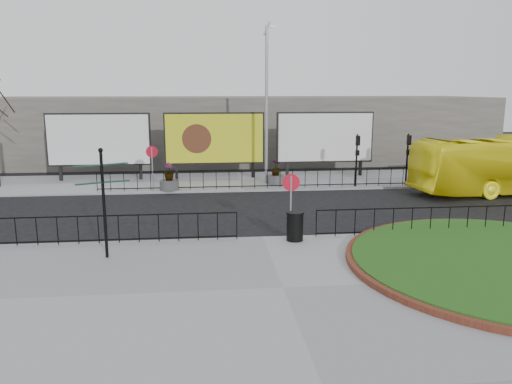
{
  "coord_description": "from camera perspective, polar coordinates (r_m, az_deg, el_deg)",
  "views": [
    {
      "loc": [
        -2.13,
        -18.11,
        5.63
      ],
      "look_at": [
        -0.08,
        1.7,
        1.5
      ],
      "focal_mm": 35.0,
      "sensor_mm": 36.0,
      "label": 1
    }
  ],
  "objects": [
    {
      "name": "pavement_near",
      "position": [
        14.4,
        3.11,
        -11.07
      ],
      "size": [
        30.0,
        10.0,
        0.12
      ],
      "primitive_type": "cube",
      "color": "gray",
      "rests_on": "ground"
    },
    {
      "name": "speed_sign_far",
      "position": [
        27.91,
        -11.8,
        3.81
      ],
      "size": [
        0.64,
        0.07,
        2.47
      ],
      "color": "gray",
      "rests_on": "pavement_far"
    },
    {
      "name": "billboard_left",
      "position": [
        31.87,
        -17.51,
        5.71
      ],
      "size": [
        6.2,
        0.31,
        4.1
      ],
      "color": "black",
      "rests_on": "pavement_far"
    },
    {
      "name": "litter_bin",
      "position": [
        18.49,
        4.47,
        -3.9
      ],
      "size": [
        0.66,
        0.66,
        1.09
      ],
      "color": "black",
      "rests_on": "pavement_near"
    },
    {
      "name": "lamp_post",
      "position": [
        29.35,
        1.22,
        10.13
      ],
      "size": [
        0.74,
        0.18,
        9.23
      ],
      "color": "gray",
      "rests_on": "pavement_far"
    },
    {
      "name": "building_backdrop",
      "position": [
        40.29,
        -2.9,
        7.23
      ],
      "size": [
        40.0,
        10.0,
        5.0
      ],
      "primitive_type": "cube",
      "color": "slate",
      "rests_on": "ground"
    },
    {
      "name": "planter_b",
      "position": [
        29.37,
        2.25,
        1.87
      ],
      "size": [
        1.0,
        1.0,
        1.46
      ],
      "color": "#4C4C4F",
      "rests_on": "pavement_far"
    },
    {
      "name": "signal_pole_a",
      "position": [
        28.99,
        11.48,
        4.47
      ],
      "size": [
        0.22,
        0.26,
        3.0
      ],
      "color": "black",
      "rests_on": "pavement_far"
    },
    {
      "name": "planter_a",
      "position": [
        28.03,
        -9.89,
        1.27
      ],
      "size": [
        1.05,
        1.05,
        1.52
      ],
      "color": "#4C4C4F",
      "rests_on": "pavement_far"
    },
    {
      "name": "pavement_far",
      "position": [
        30.69,
        -1.84,
        1.24
      ],
      "size": [
        44.0,
        6.0,
        0.12
      ],
      "primitive_type": "cube",
      "color": "gray",
      "rests_on": "ground"
    },
    {
      "name": "railing_near_left",
      "position": [
        18.89,
        -17.57,
        -4.08
      ],
      "size": [
        10.0,
        0.1,
        1.1
      ],
      "primitive_type": null,
      "color": "black",
      "rests_on": "pavement_near"
    },
    {
      "name": "grass_lawn",
      "position": [
        17.92,
        27.2,
        -7.18
      ],
      "size": [
        10.0,
        10.0,
        0.22
      ],
      "primitive_type": "cylinder",
      "color": "#204612",
      "rests_on": "pavement_near"
    },
    {
      "name": "signal_pole_b",
      "position": [
        30.02,
        16.97,
        4.44
      ],
      "size": [
        0.22,
        0.26,
        3.0
      ],
      "color": "black",
      "rests_on": "pavement_far"
    },
    {
      "name": "brick_edge",
      "position": [
        17.92,
        27.19,
        -7.24
      ],
      "size": [
        10.4,
        10.4,
        0.18
      ],
      "primitive_type": "cylinder",
      "color": "brown",
      "rests_on": "pavement_near"
    },
    {
      "name": "fingerpost_sign",
      "position": [
        16.94,
        -17.07,
        -0.04
      ],
      "size": [
        1.67,
        0.89,
        3.67
      ],
      "rotation": [
        0.0,
        0.0,
        0.33
      ],
      "color": "black",
      "rests_on": "pavement_near"
    },
    {
      "name": "billboard_right",
      "position": [
        32.15,
        7.88,
        6.18
      ],
      "size": [
        6.2,
        0.31,
        4.1
      ],
      "color": "black",
      "rests_on": "pavement_far"
    },
    {
      "name": "railing_near_right",
      "position": [
        20.4,
        19.34,
        -3.04
      ],
      "size": [
        9.0,
        0.1,
        1.1
      ],
      "primitive_type": null,
      "color": "black",
      "rests_on": "pavement_near"
    },
    {
      "name": "railing_far",
      "position": [
        28.03,
        0.58,
        1.51
      ],
      "size": [
        18.0,
        0.1,
        1.1
      ],
      "primitive_type": null,
      "color": "black",
      "rests_on": "pavement_far"
    },
    {
      "name": "billboard_mid",
      "position": [
        31.23,
        -4.76,
        6.09
      ],
      "size": [
        6.2,
        0.31,
        4.1
      ],
      "color": "black",
      "rests_on": "pavement_far"
    },
    {
      "name": "speed_sign_near",
      "position": [
        18.37,
        4.02,
        0.01
      ],
      "size": [
        0.64,
        0.07,
        2.47
      ],
      "color": "gray",
      "rests_on": "pavement_near"
    },
    {
      "name": "ground",
      "position": [
        19.08,
        0.76,
        -5.46
      ],
      "size": [
        90.0,
        90.0,
        0.0
      ],
      "primitive_type": "plane",
      "color": "black",
      "rests_on": "ground"
    }
  ]
}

